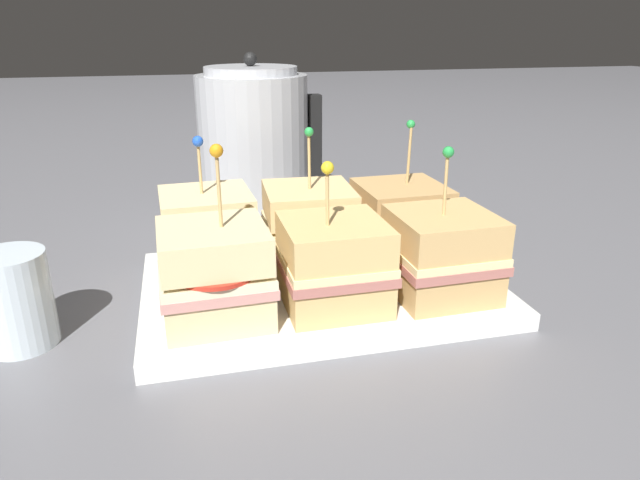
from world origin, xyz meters
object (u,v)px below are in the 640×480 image
Objects in this scene: serving_platter at (320,288)px; drinking_glass at (15,300)px; sandwich_front_center at (332,264)px; sandwich_back_center at (310,226)px; sandwich_front_right at (442,254)px; sandwich_back_right at (400,220)px; sandwich_back_left at (208,232)px; kettle_steel at (254,142)px; sandwich_front_left at (215,273)px.

serving_platter is 4.16× the size of drinking_glass.
sandwich_back_center reaches higher than sandwich_front_center.
sandwich_front_right is 0.11m from sandwich_back_right.
sandwich_front_right reaches higher than sandwich_front_center.
serving_platter is 2.56× the size of sandwich_front_center.
sandwich_back_left is 0.63× the size of kettle_steel.
sandwich_back_right is at bearing 11.71° from drinking_glass.
kettle_steel is (-0.13, 0.28, 0.05)m from sandwich_back_right.
drinking_glass is (-0.27, -0.36, -0.06)m from kettle_steel.
kettle_steel is at bearing 95.24° from sandwich_back_center.
sandwich_back_center is at bearing -3.41° from sandwich_back_left.
sandwich_front_left is 0.22m from sandwich_front_right.
sandwich_front_right is 0.41m from kettle_steel.
sandwich_front_center is 0.29m from drinking_glass.
sandwich_back_left is (0.00, 0.11, -0.00)m from sandwich_front_left.
sandwich_back_right is 0.41m from drinking_glass.
drinking_glass is (-0.40, 0.03, -0.02)m from sandwich_front_right.
serving_platter is at bearing 5.98° from drinking_glass.
sandwich_front_right reaches higher than drinking_glass.
drinking_glass is (-0.18, -0.09, -0.02)m from sandwich_back_left.
sandwich_back_center is 0.66× the size of kettle_steel.
kettle_steel reaches higher than drinking_glass.
kettle_steel reaches higher than serving_platter.
sandwich_back_left is 1.69× the size of drinking_glass.
sandwich_front_left is 0.40m from kettle_steel.
sandwich_front_center is 0.95× the size of sandwich_front_right.
serving_platter is 2.47× the size of sandwich_back_left.
sandwich_back_center is at bearing 88.02° from sandwich_front_center.
sandwich_front_right is 0.97× the size of sandwich_back_center.
drinking_glass is at bearing -153.17° from sandwich_back_left.
sandwich_back_right reaches higher than sandwich_back_center.
sandwich_front_center is at bearing 178.74° from sandwich_front_right.
sandwich_front_left is at bearing -136.80° from sandwich_back_center.
sandwich_back_left is at bearing 133.99° from sandwich_front_center.
sandwich_front_center is 0.11m from sandwich_front_right.
sandwich_back_center reaches higher than serving_platter.
sandwich_front_left is 1.03× the size of sandwich_back_right.
sandwich_front_left reaches higher than sandwich_back_center.
serving_platter is 1.55× the size of kettle_steel.
kettle_steel is (-0.03, 0.28, 0.05)m from sandwich_back_center.
sandwich_back_right is at bearing -1.75° from sandwich_back_left.
serving_platter is at bearing -27.81° from sandwich_back_left.
sandwich_front_left is at bearing -103.11° from kettle_steel.
sandwich_front_right is 0.40m from drinking_glass.
sandwich_back_center is (0.00, 0.11, 0.00)m from sandwich_front_center.
kettle_steel is (0.09, 0.38, 0.04)m from sandwich_front_left.
sandwich_front_center is at bearing -136.14° from sandwich_back_right.
sandwich_back_center is at bearing -180.00° from sandwich_back_right.
drinking_glass is at bearing -164.13° from sandwich_back_center.
sandwich_front_center is 1.63× the size of drinking_glass.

